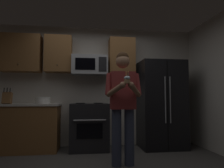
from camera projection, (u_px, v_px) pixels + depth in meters
name	position (u px, v px, depth m)	size (l,w,h in m)	color
wall_back	(96.00, 86.00, 4.70)	(4.40, 0.10, 2.60)	beige
oven_range	(89.00, 126.00, 4.24)	(0.76, 0.70, 0.93)	black
microwave	(90.00, 65.00, 4.44)	(0.74, 0.41, 0.40)	#9EA0A5
refrigerator	(161.00, 104.00, 4.43)	(0.90, 0.75, 1.80)	black
cabinet_row_upper	(62.00, 54.00, 4.43)	(2.78, 0.36, 0.76)	brown
counter_left	(22.00, 127.00, 4.09)	(1.44, 0.66, 0.92)	brown
knife_block	(7.00, 98.00, 4.04)	(0.16, 0.15, 0.32)	brown
bowl_large_white	(43.00, 100.00, 4.17)	(0.29, 0.29, 0.13)	white
person	(123.00, 100.00, 3.27)	(0.60, 0.48, 1.76)	#383F59
cupcake	(127.00, 80.00, 2.96)	(0.09, 0.09, 0.17)	#A87F56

